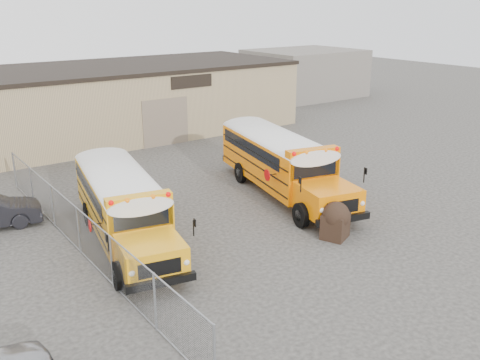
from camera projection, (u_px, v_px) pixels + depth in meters
ground at (260, 240)px, 20.64m from camera, size 120.00×120.00×0.00m
warehouse at (75, 104)px, 35.28m from camera, size 30.20×10.20×4.67m
chainlink_fence at (79, 230)px, 19.34m from camera, size 0.07×18.07×1.81m
distant_building_right at (304, 73)px, 51.72m from camera, size 10.00×8.00×4.40m
school_bus_left at (96, 162)px, 25.24m from camera, size 4.01×9.50×2.71m
school_bus_right at (232, 131)px, 30.70m from camera, size 4.54×10.30×2.93m
tarp_bundle at (335, 220)px, 20.64m from camera, size 1.27×1.22×1.48m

